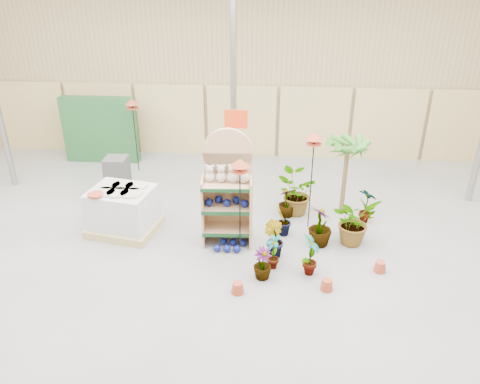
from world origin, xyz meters
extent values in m
cube|color=slate|center=(0.00, 0.00, -0.05)|extent=(15.00, 12.00, 0.10)
cube|color=white|center=(0.00, 0.00, 4.55)|extent=(15.00, 12.00, 0.10)
cube|color=#978359|center=(0.00, 6.05, 2.25)|extent=(15.00, 0.10, 4.50)
cylinder|color=gray|center=(0.00, 3.50, 2.25)|extent=(0.14, 0.14, 4.50)
cube|color=tan|center=(-6.00, 5.92, 1.00)|extent=(1.90, 0.06, 2.00)
cube|color=tan|center=(-4.00, 5.92, 1.00)|extent=(1.90, 0.06, 2.00)
cube|color=tan|center=(-2.00, 5.92, 1.00)|extent=(1.90, 0.06, 2.00)
cube|color=tan|center=(0.00, 5.92, 1.00)|extent=(1.90, 0.06, 2.00)
cube|color=tan|center=(2.00, 5.92, 1.00)|extent=(1.90, 0.06, 2.00)
cube|color=tan|center=(4.00, 5.92, 1.00)|extent=(1.90, 0.06, 2.00)
cube|color=tan|center=(6.00, 5.92, 1.00)|extent=(1.90, 0.06, 2.00)
cube|color=tan|center=(0.07, 1.53, 0.90)|extent=(0.96, 0.13, 1.80)
cylinder|color=tan|center=(0.07, 1.53, 1.80)|extent=(0.96, 0.13, 0.95)
cube|color=tan|center=(0.07, 1.25, 0.32)|extent=(0.94, 0.58, 0.04)
cube|color=#0F3819|center=(0.07, 0.99, 0.32)|extent=(0.91, 0.08, 0.06)
cube|color=tan|center=(0.07, 1.25, 0.80)|extent=(0.94, 0.58, 0.04)
cube|color=#0F3819|center=(0.07, 0.99, 0.80)|extent=(0.91, 0.08, 0.06)
cube|color=tan|center=(0.07, 1.25, 1.27)|extent=(0.94, 0.58, 0.04)
cube|color=#0F3819|center=(0.07, 0.99, 1.27)|extent=(0.91, 0.08, 0.06)
cube|color=tan|center=(-0.39, 1.25, 0.69)|extent=(0.07, 0.53, 1.38)
cube|color=tan|center=(0.53, 1.25, 0.69)|extent=(0.07, 0.53, 1.38)
sphere|color=beige|center=(-0.25, 1.31, 1.39)|extent=(0.19, 0.19, 0.19)
sphere|color=beige|center=(-0.25, 1.31, 1.55)|extent=(0.15, 0.15, 0.15)
sphere|color=beige|center=(-0.04, 1.31, 1.39)|extent=(0.20, 0.20, 0.20)
sphere|color=beige|center=(-0.04, 1.31, 1.56)|extent=(0.15, 0.15, 0.15)
sphere|color=beige|center=(0.18, 1.31, 1.40)|extent=(0.21, 0.21, 0.21)
sphere|color=beige|center=(0.18, 1.31, 1.57)|extent=(0.15, 0.15, 0.15)
sphere|color=beige|center=(0.39, 1.31, 1.40)|extent=(0.22, 0.22, 0.22)
sphere|color=beige|center=(0.39, 1.31, 1.58)|extent=(0.15, 0.15, 0.15)
sphere|color=navy|center=(-0.27, 1.23, 0.90)|extent=(0.16, 0.16, 0.16)
sphere|color=navy|center=(-0.10, 1.36, 0.90)|extent=(0.16, 0.16, 0.16)
sphere|color=navy|center=(0.07, 1.23, 0.90)|extent=(0.16, 0.16, 0.16)
sphere|color=navy|center=(0.24, 1.36, 0.90)|extent=(0.16, 0.16, 0.16)
sphere|color=navy|center=(0.41, 1.23, 0.90)|extent=(0.16, 0.16, 0.16)
sphere|color=navy|center=(-0.10, 0.90, 0.07)|extent=(0.15, 0.15, 0.15)
sphere|color=navy|center=(0.00, 1.14, 0.07)|extent=(0.15, 0.15, 0.15)
sphere|color=navy|center=(0.09, 0.90, 0.07)|extent=(0.15, 0.15, 0.15)
sphere|color=navy|center=(0.19, 1.14, 0.07)|extent=(0.15, 0.15, 0.15)
sphere|color=navy|center=(0.29, 0.90, 0.07)|extent=(0.15, 0.15, 0.15)
sphere|color=navy|center=(0.38, 1.14, 0.07)|extent=(0.15, 0.15, 0.15)
cube|color=tan|center=(-2.09, 1.54, 0.08)|extent=(1.50, 1.33, 0.16)
cube|color=silver|center=(-2.09, 1.54, 0.55)|extent=(1.37, 1.20, 0.77)
cylinder|color=#BFBA99|center=(-2.37, 1.38, 0.95)|extent=(0.44, 0.44, 0.04)
cylinder|color=#BFBA99|center=(-2.09, 1.38, 0.95)|extent=(0.44, 0.44, 0.04)
cylinder|color=#BFBA99|center=(-1.82, 1.38, 0.95)|extent=(0.44, 0.44, 0.04)
cylinder|color=#BFBA99|center=(-2.37, 1.70, 0.95)|extent=(0.44, 0.44, 0.04)
cylinder|color=#BFBA99|center=(-2.09, 1.70, 0.95)|extent=(0.44, 0.44, 0.04)
cylinder|color=#BFBA99|center=(-1.82, 1.70, 0.95)|extent=(0.44, 0.44, 0.04)
cube|color=#323232|center=(-2.67, 3.03, 0.25)|extent=(0.50, 0.50, 0.50)
cube|color=#323232|center=(-2.67, 3.03, 0.75)|extent=(0.50, 0.50, 0.50)
cube|color=#205327|center=(-3.80, 5.20, 0.90)|extent=(2.00, 0.30, 1.80)
cylinder|color=gray|center=(0.10, 3.00, 1.10)|extent=(0.05, 0.05, 2.20)
cube|color=red|center=(0.10, 2.96, 2.00)|extent=(0.50, 0.03, 0.40)
cylinder|color=black|center=(0.34, 0.98, 0.84)|extent=(0.02, 0.02, 1.67)
cylinder|color=#A73E24|center=(0.34, 0.98, 1.67)|extent=(0.30, 0.30, 0.02)
cone|color=#A73E24|center=(0.34, 0.98, 1.84)|extent=(0.34, 0.34, 0.14)
cylinder|color=black|center=(1.69, 1.98, 0.92)|extent=(0.02, 0.02, 1.85)
cylinder|color=#A73E24|center=(1.69, 1.98, 1.85)|extent=(0.30, 0.30, 0.02)
cone|color=#A73E24|center=(1.69, 1.98, 2.02)|extent=(0.34, 0.34, 0.14)
cylinder|color=black|center=(-2.64, 4.57, 0.86)|extent=(0.02, 0.02, 1.71)
cylinder|color=#A73E24|center=(-2.64, 4.57, 1.71)|extent=(0.30, 0.30, 0.02)
cone|color=#A73E24|center=(-2.64, 4.57, 1.88)|extent=(0.34, 0.34, 0.14)
cylinder|color=brown|center=(2.46, 2.66, 0.74)|extent=(0.10, 0.10, 1.49)
imported|color=#367724|center=(0.98, 0.47, 0.34)|extent=(0.33, 0.41, 0.67)
imported|color=#367724|center=(0.98, 0.85, 0.36)|extent=(0.51, 0.50, 0.72)
imported|color=#367724|center=(1.87, 1.31, 0.41)|extent=(0.65, 0.65, 0.83)
imported|color=#367724|center=(2.91, 2.27, 0.41)|extent=(0.51, 0.51, 0.82)
imported|color=#367724|center=(1.17, 1.60, 0.33)|extent=(0.41, 0.44, 0.65)
imported|color=#367724|center=(1.41, 2.55, 0.49)|extent=(1.08, 1.02, 0.97)
imported|color=#367724|center=(0.80, 0.15, 0.29)|extent=(0.45, 0.45, 0.59)
imported|color=#367724|center=(1.63, 0.32, 0.41)|extent=(0.36, 0.48, 0.83)
imported|color=#367724|center=(2.53, 1.46, 0.48)|extent=(1.14, 1.13, 0.96)
imported|color=#367724|center=(1.25, 2.42, 0.34)|extent=(0.50, 0.50, 0.67)
camera|label=1|loc=(0.93, -6.59, 5.03)|focal=35.00mm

